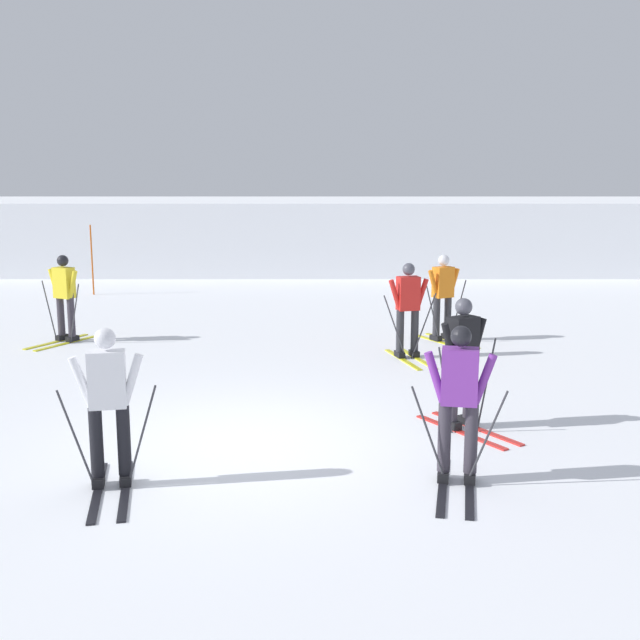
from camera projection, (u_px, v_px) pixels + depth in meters
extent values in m
plane|color=white|center=(248.00, 443.00, 9.63)|extent=(120.00, 120.00, 0.00)
cube|color=white|center=(295.00, 233.00, 28.14)|extent=(80.00, 7.83, 2.34)
cube|color=gold|center=(66.00, 343.00, 15.23)|extent=(0.84, 1.45, 0.02)
cube|color=gold|center=(56.00, 342.00, 15.37)|extent=(0.84, 1.45, 0.02)
cube|color=black|center=(72.00, 339.00, 15.35)|extent=(0.23, 0.29, 0.10)
cube|color=black|center=(61.00, 337.00, 15.48)|extent=(0.23, 0.29, 0.10)
cylinder|color=#38333D|center=(70.00, 315.00, 15.27)|extent=(0.14, 0.14, 0.85)
cylinder|color=#38333D|center=(60.00, 314.00, 15.40)|extent=(0.14, 0.14, 0.85)
cube|color=yellow|center=(63.00, 283.00, 15.22)|extent=(0.45, 0.39, 0.60)
cylinder|color=yellow|center=(72.00, 284.00, 15.08)|extent=(0.27, 0.20, 0.55)
cylinder|color=yellow|center=(53.00, 283.00, 15.32)|extent=(0.27, 0.20, 0.55)
sphere|color=black|center=(62.00, 261.00, 15.14)|extent=(0.22, 0.22, 0.22)
cylinder|color=#38383D|center=(74.00, 314.00, 15.08)|extent=(0.30, 0.18, 1.20)
cylinder|color=#38383D|center=(49.00, 311.00, 15.39)|extent=(0.30, 0.18, 1.20)
cube|color=black|center=(469.00, 487.00, 8.23)|extent=(0.38, 1.59, 0.02)
cube|color=black|center=(442.00, 485.00, 8.28)|extent=(0.38, 1.59, 0.02)
cube|color=black|center=(469.00, 477.00, 8.37)|extent=(0.17, 0.28, 0.10)
cube|color=black|center=(442.00, 475.00, 8.41)|extent=(0.17, 0.28, 0.10)
cylinder|color=#38333D|center=(470.00, 434.00, 8.28)|extent=(0.14, 0.14, 0.85)
cylinder|color=#38333D|center=(444.00, 433.00, 8.33)|extent=(0.14, 0.14, 0.85)
cube|color=purple|center=(459.00, 376.00, 8.19)|extent=(0.42, 0.31, 0.60)
cylinder|color=purple|center=(483.00, 379.00, 8.13)|extent=(0.27, 0.13, 0.55)
cylinder|color=purple|center=(435.00, 377.00, 8.21)|extent=(0.27, 0.13, 0.55)
sphere|color=black|center=(460.00, 336.00, 8.11)|extent=(0.22, 0.22, 0.22)
cylinder|color=#38383D|center=(486.00, 439.00, 8.16)|extent=(0.41, 0.10, 1.07)
cylinder|color=#38383D|center=(429.00, 436.00, 8.26)|extent=(0.41, 0.10, 1.07)
cube|color=gold|center=(451.00, 341.00, 15.45)|extent=(0.87, 1.44, 0.02)
cube|color=gold|center=(440.00, 342.00, 15.32)|extent=(0.87, 1.44, 0.02)
cube|color=black|center=(446.00, 336.00, 15.57)|extent=(0.23, 0.29, 0.10)
cube|color=black|center=(435.00, 338.00, 15.43)|extent=(0.23, 0.29, 0.10)
cylinder|color=#2D2D33|center=(447.00, 313.00, 15.48)|extent=(0.14, 0.14, 0.85)
cylinder|color=#2D2D33|center=(436.00, 314.00, 15.35)|extent=(0.14, 0.14, 0.85)
cube|color=orange|center=(442.00, 282.00, 15.30)|extent=(0.45, 0.40, 0.60)
cylinder|color=orange|center=(453.00, 282.00, 15.41)|extent=(0.27, 0.20, 0.55)
cylinder|color=orange|center=(433.00, 284.00, 15.16)|extent=(0.27, 0.20, 0.55)
sphere|color=silver|center=(443.00, 260.00, 15.22)|extent=(0.22, 0.22, 0.22)
cylinder|color=#38383D|center=(457.00, 310.00, 15.47)|extent=(0.35, 0.21, 1.20)
cylinder|color=#38383D|center=(432.00, 313.00, 15.17)|extent=(0.35, 0.21, 1.20)
cube|color=black|center=(125.00, 489.00, 8.17)|extent=(0.39, 1.59, 0.02)
cube|color=black|center=(97.00, 492.00, 8.12)|extent=(0.39, 1.59, 0.02)
cube|color=black|center=(125.00, 479.00, 8.31)|extent=(0.17, 0.28, 0.10)
cube|color=black|center=(98.00, 481.00, 8.26)|extent=(0.17, 0.28, 0.10)
cylinder|color=black|center=(123.00, 436.00, 8.22)|extent=(0.14, 0.14, 0.85)
cylinder|color=black|center=(95.00, 438.00, 8.17)|extent=(0.14, 0.14, 0.85)
cube|color=white|center=(106.00, 379.00, 8.08)|extent=(0.42, 0.31, 0.60)
cylinder|color=white|center=(131.00, 380.00, 8.11)|extent=(0.27, 0.14, 0.55)
cylinder|color=white|center=(81.00, 382.00, 8.01)|extent=(0.27, 0.14, 0.55)
sphere|color=silver|center=(104.00, 338.00, 8.00)|extent=(0.22, 0.22, 0.22)
cylinder|color=#38383D|center=(141.00, 437.00, 8.16)|extent=(0.35, 0.09, 1.11)
cylinder|color=#38383D|center=(76.00, 441.00, 8.04)|extent=(0.35, 0.09, 1.11)
cube|color=red|center=(475.00, 428.00, 10.15)|extent=(0.96, 1.39, 0.02)
cube|color=red|center=(459.00, 432.00, 10.00)|extent=(0.96, 1.39, 0.02)
cube|color=black|center=(467.00, 420.00, 10.27)|extent=(0.24, 0.28, 0.10)
cube|color=black|center=(451.00, 424.00, 10.11)|extent=(0.24, 0.28, 0.10)
cylinder|color=#38333D|center=(468.00, 386.00, 10.18)|extent=(0.14, 0.14, 0.85)
cylinder|color=#38333D|center=(452.00, 389.00, 10.03)|extent=(0.14, 0.14, 0.85)
cube|color=black|center=(462.00, 340.00, 9.99)|extent=(0.45, 0.41, 0.60)
cylinder|color=black|center=(477.00, 339.00, 10.11)|extent=(0.26, 0.22, 0.55)
cylinder|color=black|center=(448.00, 343.00, 9.84)|extent=(0.26, 0.22, 0.55)
sphere|color=#4C4C56|center=(463.00, 307.00, 9.91)|extent=(0.22, 0.22, 0.22)
cylinder|color=#38383D|center=(486.00, 382.00, 10.21)|extent=(0.25, 0.18, 1.16)
cylinder|color=#38383D|center=(445.00, 391.00, 9.82)|extent=(0.25, 0.18, 1.16)
cube|color=gold|center=(417.00, 358.00, 13.97)|extent=(0.51, 1.57, 0.02)
cube|color=gold|center=(402.00, 359.00, 13.90)|extent=(0.51, 1.57, 0.02)
cube|color=black|center=(413.00, 353.00, 14.10)|extent=(0.18, 0.28, 0.10)
cube|color=black|center=(399.00, 354.00, 14.03)|extent=(0.18, 0.28, 0.10)
cylinder|color=#2D2D33|center=(414.00, 327.00, 14.02)|extent=(0.14, 0.14, 0.85)
cylinder|color=#2D2D33|center=(399.00, 328.00, 13.94)|extent=(0.14, 0.14, 0.85)
cube|color=red|center=(407.00, 293.00, 13.86)|extent=(0.43, 0.33, 0.60)
cylinder|color=red|center=(421.00, 294.00, 13.91)|extent=(0.27, 0.15, 0.55)
cylinder|color=red|center=(395.00, 295.00, 13.78)|extent=(0.27, 0.15, 0.55)
sphere|color=#4C4C56|center=(408.00, 269.00, 13.79)|extent=(0.22, 0.22, 0.22)
cylinder|color=#38383D|center=(423.00, 326.00, 13.95)|extent=(0.45, 0.15, 1.18)
cylinder|color=#38383D|center=(394.00, 328.00, 13.81)|extent=(0.45, 0.15, 1.18)
cylinder|color=#C65614|center=(91.00, 260.00, 21.24)|extent=(0.04, 0.04, 1.90)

